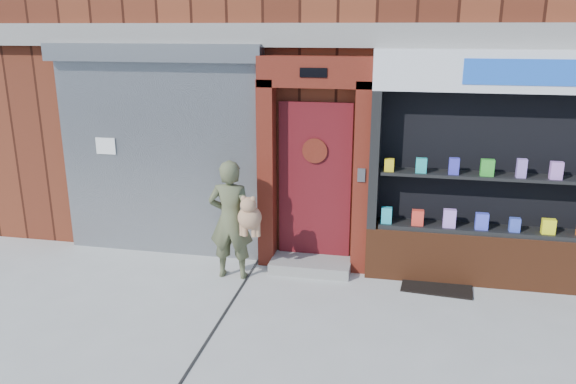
# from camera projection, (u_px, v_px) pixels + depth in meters

# --- Properties ---
(ground) EXTENTS (80.00, 80.00, 0.00)m
(ground) POSITION_uv_depth(u_px,v_px,m) (354.00, 340.00, 6.06)
(ground) COLOR #9E9E99
(ground) RESTS_ON ground
(shutter_bay) EXTENTS (3.10, 0.30, 3.04)m
(shutter_bay) POSITION_uv_depth(u_px,v_px,m) (158.00, 139.00, 7.96)
(shutter_bay) COLOR gray
(shutter_bay) RESTS_ON ground
(red_door_bay) EXTENTS (1.52, 0.58, 2.90)m
(red_door_bay) POSITION_uv_depth(u_px,v_px,m) (314.00, 166.00, 7.54)
(red_door_bay) COLOR #57180F
(red_door_bay) RESTS_ON ground
(pharmacy_bay) EXTENTS (3.50, 0.41, 3.00)m
(pharmacy_bay) POSITION_uv_depth(u_px,v_px,m) (509.00, 183.00, 7.05)
(pharmacy_bay) COLOR #602D16
(pharmacy_bay) RESTS_ON ground
(woman) EXTENTS (0.76, 0.50, 1.62)m
(woman) POSITION_uv_depth(u_px,v_px,m) (233.00, 219.00, 7.37)
(woman) COLOR #525739
(woman) RESTS_ON ground
(doormat) EXTENTS (0.94, 0.70, 0.02)m
(doormat) POSITION_uv_depth(u_px,v_px,m) (437.00, 285.00, 7.34)
(doormat) COLOR black
(doormat) RESTS_ON ground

